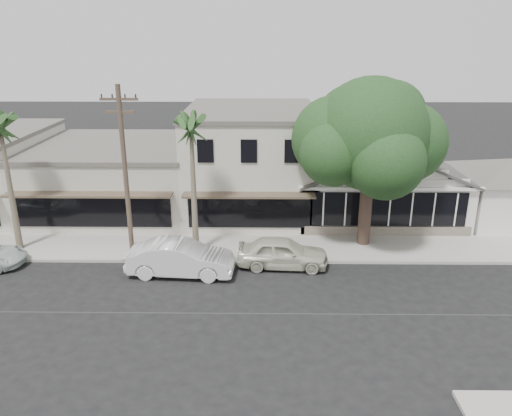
{
  "coord_description": "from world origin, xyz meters",
  "views": [
    {
      "loc": [
        -2.27,
        -18.43,
        11.18
      ],
      "look_at": [
        -2.58,
        6.0,
        2.65
      ],
      "focal_mm": 35.0,
      "sensor_mm": 36.0,
      "label": 1
    }
  ],
  "objects_px": {
    "car_0": "(282,253)",
    "car_1": "(181,258)",
    "utility_pole": "(125,172)",
    "shade_tree": "(368,137)"
  },
  "relations": [
    {
      "from": "car_0",
      "to": "shade_tree",
      "type": "xyz_separation_m",
      "value": [
        4.54,
        3.04,
        5.31
      ]
    },
    {
      "from": "car_0",
      "to": "car_1",
      "type": "xyz_separation_m",
      "value": [
        -5.0,
        -0.91,
        0.08
      ]
    },
    {
      "from": "car_1",
      "to": "shade_tree",
      "type": "bearing_deg",
      "value": -63.64
    },
    {
      "from": "utility_pole",
      "to": "car_0",
      "type": "xyz_separation_m",
      "value": [
        7.77,
        -0.65,
        -4.01
      ]
    },
    {
      "from": "utility_pole",
      "to": "car_1",
      "type": "distance_m",
      "value": 5.06
    },
    {
      "from": "car_0",
      "to": "shade_tree",
      "type": "height_order",
      "value": "shade_tree"
    },
    {
      "from": "utility_pole",
      "to": "shade_tree",
      "type": "height_order",
      "value": "shade_tree"
    },
    {
      "from": "car_0",
      "to": "car_1",
      "type": "relative_size",
      "value": 0.88
    },
    {
      "from": "utility_pole",
      "to": "car_0",
      "type": "bearing_deg",
      "value": -4.74
    },
    {
      "from": "utility_pole",
      "to": "car_0",
      "type": "height_order",
      "value": "utility_pole"
    }
  ]
}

